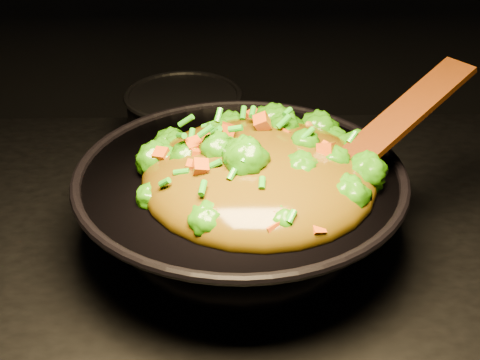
{
  "coord_description": "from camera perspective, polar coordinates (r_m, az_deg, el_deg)",
  "views": [
    {
      "loc": [
        0.05,
        -0.72,
        1.47
      ],
      "look_at": [
        0.06,
        0.04,
        1.0
      ],
      "focal_mm": 50.0,
      "sensor_mm": 36.0,
      "label": 1
    }
  ],
  "objects": [
    {
      "name": "wok",
      "position": [
        0.91,
        0.01,
        -2.73
      ],
      "size": [
        0.55,
        0.55,
        0.12
      ],
      "primitive_type": null,
      "rotation": [
        0.0,
        0.0,
        0.36
      ],
      "color": "black",
      "rests_on": "stovetop"
    },
    {
      "name": "back_pot",
      "position": [
        1.16,
        -4.77,
        4.98
      ],
      "size": [
        0.21,
        0.21,
        0.11
      ],
      "primitive_type": "cylinder",
      "rotation": [
        0.0,
        0.0,
        -0.1
      ],
      "color": "black",
      "rests_on": "stovetop"
    },
    {
      "name": "spatula",
      "position": [
        0.88,
        11.98,
        3.82
      ],
      "size": [
        0.27,
        0.22,
        0.13
      ],
      "primitive_type": "cube",
      "rotation": [
        0.0,
        -0.38,
        0.62
      ],
      "color": "#371606",
      "rests_on": "wok"
    },
    {
      "name": "stir_fry",
      "position": [
        0.83,
        1.64,
        2.8
      ],
      "size": [
        0.35,
        0.35,
        0.1
      ],
      "primitive_type": null,
      "rotation": [
        0.0,
        0.0,
        -0.18
      ],
      "color": "#297908",
      "rests_on": "wok"
    }
  ]
}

